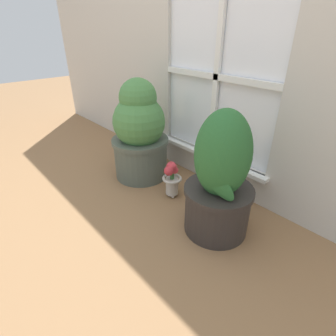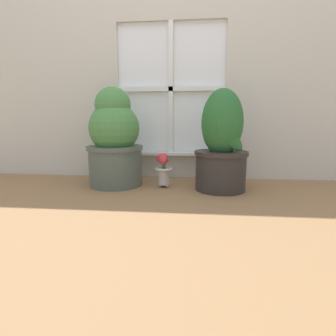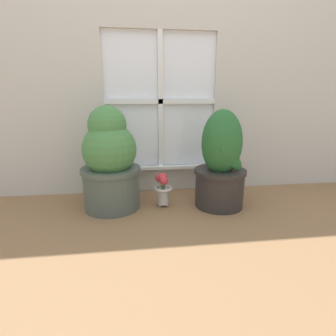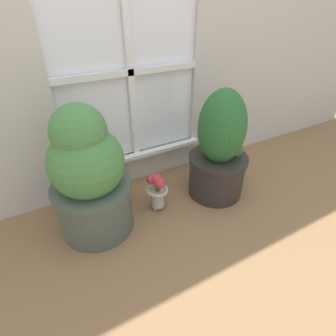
# 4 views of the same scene
# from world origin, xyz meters

# --- Properties ---
(ground_plane) EXTENTS (10.00, 10.00, 0.00)m
(ground_plane) POSITION_xyz_m (0.00, 0.00, 0.00)
(ground_plane) COLOR olive
(potted_plant_left) EXTENTS (0.40, 0.40, 0.70)m
(potted_plant_left) POSITION_xyz_m (-0.38, 0.19, 0.33)
(potted_plant_left) COLOR #4C564C
(potted_plant_left) RESTS_ON ground_plane
(potted_plant_right) EXTENTS (0.36, 0.36, 0.68)m
(potted_plant_right) POSITION_xyz_m (0.38, 0.12, 0.30)
(potted_plant_right) COLOR #2D2826
(potted_plant_right) RESTS_ON ground_plane
(flower_vase) EXTENTS (0.13, 0.13, 0.24)m
(flower_vase) POSITION_xyz_m (-0.02, 0.16, 0.14)
(flower_vase) COLOR #BCB7AD
(flower_vase) RESTS_ON ground_plane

